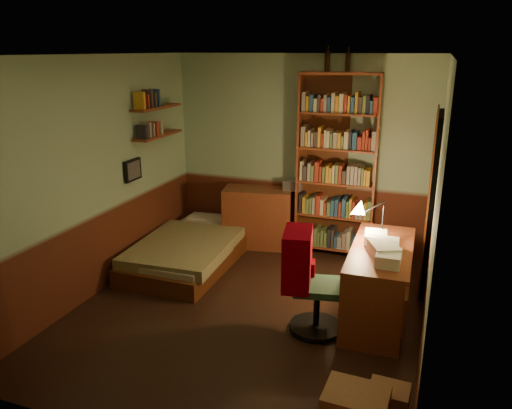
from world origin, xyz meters
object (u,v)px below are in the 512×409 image
(bookshelf, at_px, (336,167))
(desk, at_px, (379,283))
(dresser, at_px, (258,217))
(mini_stereo, at_px, (293,185))
(office_chair, at_px, (317,291))
(cardboard_box_b, at_px, (389,399))
(bed, at_px, (191,241))
(desk_lamp, at_px, (384,207))

(bookshelf, relative_size, desk, 1.68)
(dresser, distance_m, mini_stereo, 0.68)
(mini_stereo, bearing_deg, dresser, -169.28)
(office_chair, bearing_deg, cardboard_box_b, -60.97)
(dresser, bearing_deg, desk, -49.28)
(bed, distance_m, desk_lamp, 2.55)
(cardboard_box_b, bearing_deg, bed, 143.40)
(bed, height_order, mini_stereo, mini_stereo)
(bookshelf, bearing_deg, desk, -67.75)
(mini_stereo, height_order, bookshelf, bookshelf)
(bookshelf, xyz_separation_m, desk, (0.79, -1.51, -0.81))
(desk, bearing_deg, bed, 165.42)
(office_chair, bearing_deg, bookshelf, 86.27)
(desk_lamp, bearing_deg, desk, -87.43)
(bed, bearing_deg, desk, -13.69)
(dresser, relative_size, office_chair, 1.08)
(dresser, bearing_deg, office_chair, -67.11)
(dresser, height_order, mini_stereo, mini_stereo)
(desk, xyz_separation_m, desk_lamp, (-0.04, 0.28, 0.72))
(bed, xyz_separation_m, bookshelf, (1.65, 0.93, 0.90))
(mini_stereo, distance_m, desk_lamp, 1.85)
(mini_stereo, distance_m, bookshelf, 0.65)
(desk_lamp, bearing_deg, dresser, 141.83)
(dresser, relative_size, cardboard_box_b, 3.12)
(cardboard_box_b, bearing_deg, dresser, 126.28)
(bookshelf, relative_size, cardboard_box_b, 8.01)
(mini_stereo, bearing_deg, desk_lamp, -48.17)
(dresser, xyz_separation_m, mini_stereo, (0.46, 0.12, 0.48))
(mini_stereo, bearing_deg, bookshelf, -8.31)
(bookshelf, bearing_deg, cardboard_box_b, -75.64)
(bed, relative_size, bookshelf, 0.83)
(dresser, xyz_separation_m, bookshelf, (1.04, 0.09, 0.78))
(desk, bearing_deg, bookshelf, 116.33)
(mini_stereo, xyz_separation_m, office_chair, (0.84, -2.03, -0.46))
(bookshelf, xyz_separation_m, desk_lamp, (0.75, -1.23, -0.09))
(bed, bearing_deg, cardboard_box_b, -36.88)
(bed, height_order, cardboard_box_b, bed)
(dresser, distance_m, desk, 2.32)
(desk_lamp, relative_size, office_chair, 0.79)
(dresser, distance_m, bookshelf, 1.30)
(cardboard_box_b, bearing_deg, desk, 100.31)
(bed, xyz_separation_m, office_chair, (1.91, -1.06, 0.14))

